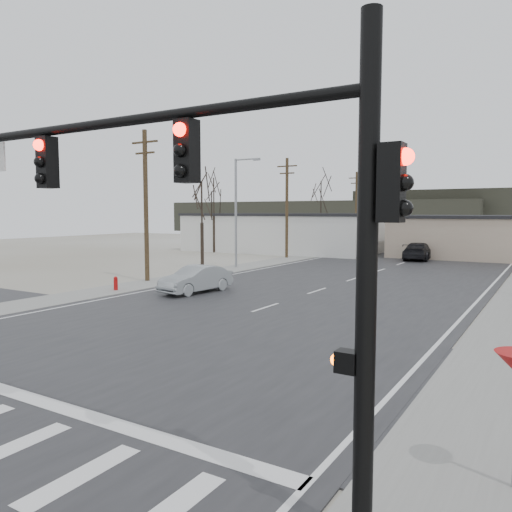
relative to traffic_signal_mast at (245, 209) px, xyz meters
The scene contains 18 objects.
ground 11.07m from the traffic_signal_mast, 141.84° to the left, with size 140.00×140.00×0.00m, color #BABBB6.
main_road 23.10m from the traffic_signal_mast, 110.42° to the left, with size 18.00×110.00×0.05m, color #242426.
cross_road 11.07m from the traffic_signal_mast, 141.84° to the left, with size 90.00×10.00×0.04m, color #242426.
sidewalk_left 32.41m from the traffic_signal_mast, 125.21° to the left, with size 3.00×90.00×0.06m, color gray.
traffic_signal_mast is the anchor object (origin of this frame).
fire_hydrant 23.39m from the traffic_signal_mast, 141.87° to the left, with size 0.24×0.24×0.87m.
building_left_far 52.07m from the traffic_signal_mast, 117.34° to the left, with size 22.30×12.30×4.50m.
upole_left_b 26.60m from the traffic_signal_mast, 136.81° to the left, with size 2.20×0.30×10.00m.
upole_left_c 42.85m from the traffic_signal_mast, 116.91° to the left, with size 2.20×0.30×10.00m.
upole_left_d 61.35m from the traffic_signal_mast, 108.43° to the left, with size 2.20×0.30×10.00m.
streetlight_main 33.84m from the traffic_signal_mast, 123.54° to the left, with size 2.40×0.25×9.00m.
tree_left_near 33.52m from the traffic_signal_mast, 128.57° to the left, with size 3.30×3.30×7.35m.
tree_left_far 56.63m from the traffic_signal_mast, 112.75° to the left, with size 3.96×3.96×8.82m.
tree_left_mid 50.12m from the traffic_signal_mast, 126.63° to the left, with size 3.96×3.96×8.82m.
hill_left 107.17m from the traffic_signal_mast, 113.59° to the left, with size 70.00×18.00×7.00m, color #333026.
sedan_crossing 21.42m from the traffic_signal_mast, 130.20° to the left, with size 1.62×4.63×1.53m, color #92989B.
car_far_a 43.51m from the traffic_signal_mast, 99.85° to the left, with size 2.35×5.78×1.68m, color black.
car_far_b 60.94m from the traffic_signal_mast, 98.56° to the left, with size 1.52×3.78×1.29m, color black.
Camera 1 is at (11.94, -12.53, 4.63)m, focal length 35.00 mm.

